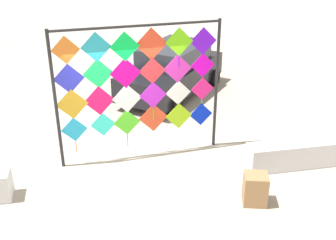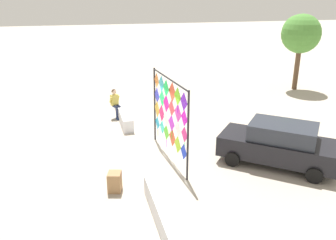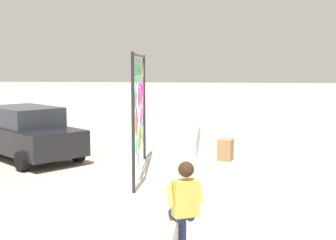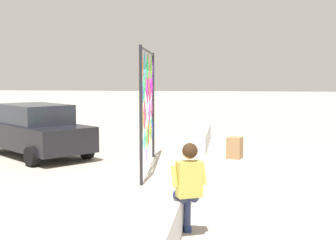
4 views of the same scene
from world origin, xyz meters
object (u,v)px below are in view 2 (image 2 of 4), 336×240
seated_vendor (115,101)px  parked_car (279,144)px  cardboard_box_large (115,182)px  tree_far_right (300,33)px  kite_display_rack (169,111)px

seated_vendor → parked_car: bearing=38.3°
cardboard_box_large → seated_vendor: bearing=173.5°
seated_vendor → tree_far_right: tree_far_right is taller
seated_vendor → cardboard_box_large: 6.82m
kite_display_rack → parked_car: (1.48, 3.60, -1.03)m
cardboard_box_large → tree_far_right: (-9.49, 12.37, 3.18)m
seated_vendor → cardboard_box_large: size_ratio=2.31×
parked_car → cardboard_box_large: 5.83m
parked_car → tree_far_right: bearing=144.1°
seated_vendor → tree_far_right: (-2.74, 11.60, 2.66)m
kite_display_rack → seated_vendor: bearing=-163.6°
kite_display_rack → parked_car: bearing=67.6°
kite_display_rack → seated_vendor: (-4.87, -1.43, -0.99)m
seated_vendor → kite_display_rack: bearing=16.4°
kite_display_rack → cardboard_box_large: (1.88, -2.20, -1.51)m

